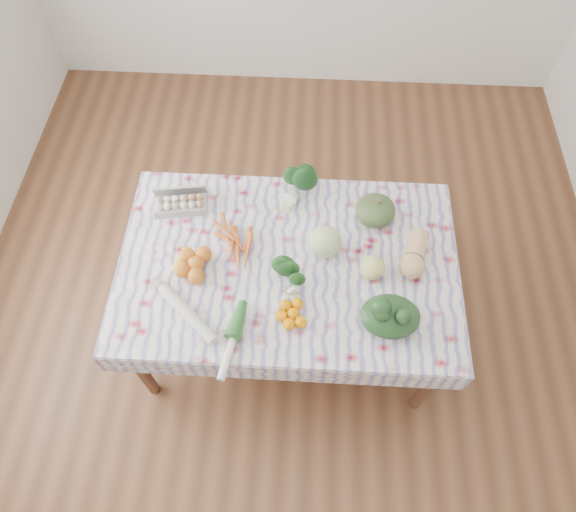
# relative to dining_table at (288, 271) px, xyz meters

# --- Properties ---
(ground) EXTENTS (4.50, 4.50, 0.00)m
(ground) POSITION_rel_dining_table_xyz_m (0.00, 0.00, -0.68)
(ground) COLOR brown
(ground) RESTS_ON ground
(dining_table) EXTENTS (1.60, 1.00, 0.75)m
(dining_table) POSITION_rel_dining_table_xyz_m (0.00, 0.00, 0.00)
(dining_table) COLOR brown
(dining_table) RESTS_ON ground
(tablecloth) EXTENTS (1.66, 1.06, 0.01)m
(tablecloth) POSITION_rel_dining_table_xyz_m (0.00, 0.00, 0.08)
(tablecloth) COLOR silver
(tablecloth) RESTS_ON dining_table
(egg_carton) EXTENTS (0.28, 0.15, 0.07)m
(egg_carton) POSITION_rel_dining_table_xyz_m (-0.57, 0.29, 0.12)
(egg_carton) COLOR #A7A6A1
(egg_carton) RESTS_ON tablecloth
(carrot_bunch) EXTENTS (0.29, 0.28, 0.04)m
(carrot_bunch) POSITION_rel_dining_table_xyz_m (-0.26, 0.09, 0.10)
(carrot_bunch) COLOR orange
(carrot_bunch) RESTS_ON tablecloth
(kale_bunch) EXTENTS (0.22, 0.20, 0.16)m
(kale_bunch) POSITION_rel_dining_table_xyz_m (0.01, 0.41, 0.16)
(kale_bunch) COLOR #143D16
(kale_bunch) RESTS_ON tablecloth
(kabocha_squash) EXTENTS (0.25, 0.25, 0.13)m
(kabocha_squash) POSITION_rel_dining_table_xyz_m (0.43, 0.29, 0.15)
(kabocha_squash) COLOR #3E562A
(kabocha_squash) RESTS_ON tablecloth
(cabbage) EXTENTS (0.20, 0.20, 0.16)m
(cabbage) POSITION_rel_dining_table_xyz_m (0.17, 0.08, 0.16)
(cabbage) COLOR #BDD38A
(cabbage) RESTS_ON tablecloth
(butternut_squash) EXTENTS (0.19, 0.28, 0.12)m
(butternut_squash) POSITION_rel_dining_table_xyz_m (0.61, 0.05, 0.14)
(butternut_squash) COLOR tan
(butternut_squash) RESTS_ON tablecloth
(orange_cluster) EXTENTS (0.29, 0.29, 0.09)m
(orange_cluster) POSITION_rel_dining_table_xyz_m (-0.44, -0.06, 0.13)
(orange_cluster) COLOR orange
(orange_cluster) RESTS_ON tablecloth
(broccoli) EXTENTS (0.18, 0.18, 0.10)m
(broccoli) POSITION_rel_dining_table_xyz_m (0.02, -0.13, 0.13)
(broccoli) COLOR #194919
(broccoli) RESTS_ON tablecloth
(mandarin_cluster) EXTENTS (0.22, 0.22, 0.06)m
(mandarin_cluster) POSITION_rel_dining_table_xyz_m (0.04, -0.28, 0.11)
(mandarin_cluster) COLOR #FA8C00
(mandarin_cluster) RESTS_ON tablecloth
(grapefruit) EXTENTS (0.15, 0.15, 0.12)m
(grapefruit) POSITION_rel_dining_table_xyz_m (0.40, -0.04, 0.14)
(grapefruit) COLOR #D6D471
(grapefruit) RESTS_ON tablecloth
(spinach_bag) EXTENTS (0.34, 0.31, 0.12)m
(spinach_bag) POSITION_rel_dining_table_xyz_m (0.47, -0.29, 0.14)
(spinach_bag) COLOR black
(spinach_bag) RESTS_ON tablecloth
(daikon) EXTENTS (0.32, 0.31, 0.06)m
(daikon) POSITION_rel_dining_table_xyz_m (-0.44, -0.31, 0.11)
(daikon) COLOR beige
(daikon) RESTS_ON tablecloth
(leek) EXTENTS (0.10, 0.36, 0.04)m
(leek) POSITION_rel_dining_table_xyz_m (-0.22, -0.43, 0.10)
(leek) COLOR silver
(leek) RESTS_ON tablecloth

